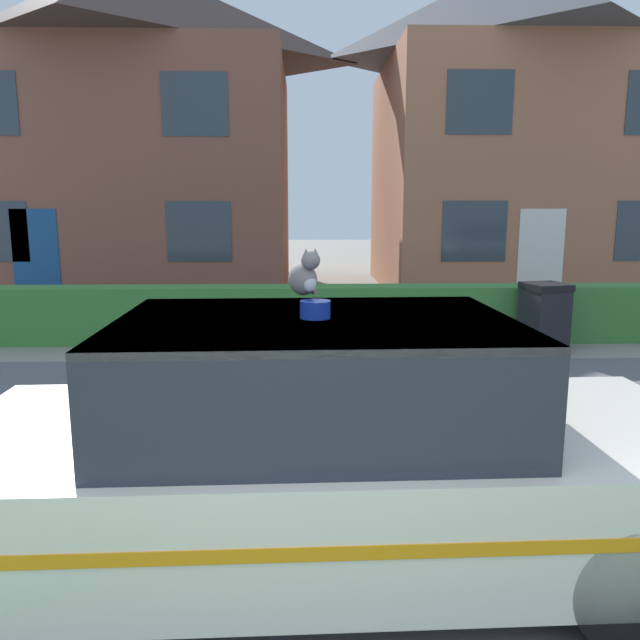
% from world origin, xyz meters
% --- Properties ---
extents(road_strip, '(28.00, 6.41, 0.01)m').
position_xyz_m(road_strip, '(0.00, 4.30, 0.01)').
color(road_strip, '#5B5B60').
rests_on(road_strip, ground).
extents(garden_hedge, '(13.29, 0.60, 0.90)m').
position_xyz_m(garden_hedge, '(0.09, 8.80, 0.45)').
color(garden_hedge, '#3D7F38').
rests_on(garden_hedge, ground).
extents(police_car, '(4.47, 1.91, 1.61)m').
position_xyz_m(police_car, '(0.06, 2.44, 0.73)').
color(police_car, black).
rests_on(police_car, road_strip).
extents(cat, '(0.24, 0.34, 0.29)m').
position_xyz_m(cat, '(-0.09, 2.64, 1.74)').
color(cat, gray).
rests_on(cat, police_car).
extents(house_left, '(8.35, 6.77, 8.28)m').
position_xyz_m(house_left, '(-4.55, 15.91, 4.23)').
color(house_left, brown).
rests_on(house_left, ground).
extents(house_right, '(7.25, 6.64, 8.30)m').
position_xyz_m(house_right, '(5.50, 15.60, 4.24)').
color(house_right, '#A86B4C').
rests_on(house_right, ground).
extents(wheelie_bin, '(0.70, 0.73, 1.02)m').
position_xyz_m(wheelie_bin, '(3.53, 8.11, 0.51)').
color(wheelie_bin, black).
rests_on(wheelie_bin, ground).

